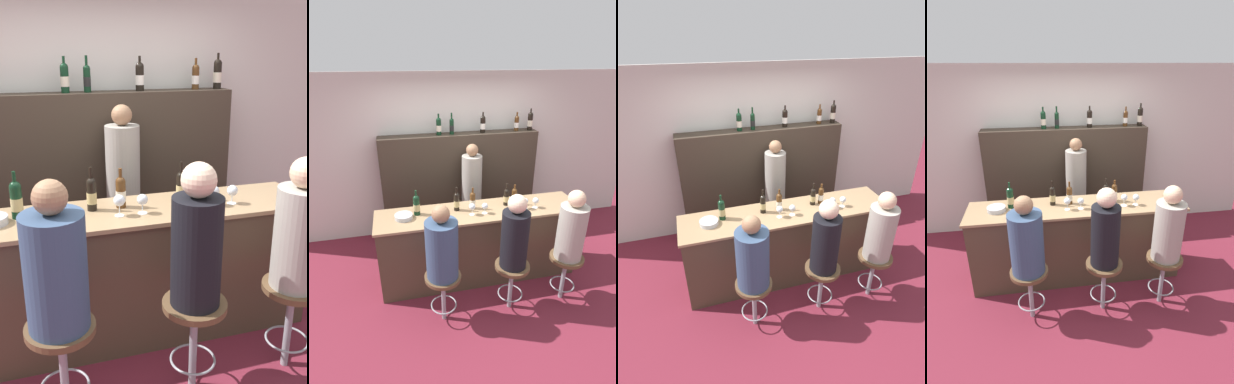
# 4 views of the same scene
# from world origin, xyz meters

# --- Properties ---
(ground_plane) EXTENTS (16.00, 16.00, 0.00)m
(ground_plane) POSITION_xyz_m (0.00, 0.00, 0.00)
(ground_plane) COLOR maroon
(wall_back) EXTENTS (6.40, 0.05, 2.60)m
(wall_back) POSITION_xyz_m (0.00, 1.68, 1.30)
(wall_back) COLOR beige
(wall_back) RESTS_ON ground_plane
(bar_counter) EXTENTS (2.63, 0.60, 1.01)m
(bar_counter) POSITION_xyz_m (0.00, 0.28, 0.50)
(bar_counter) COLOR #473828
(bar_counter) RESTS_ON ground_plane
(back_bar_cabinet) EXTENTS (2.46, 0.28, 1.72)m
(back_bar_cabinet) POSITION_xyz_m (0.00, 1.46, 0.86)
(back_bar_cabinet) COLOR #382D23
(back_bar_cabinet) RESTS_ON ground_plane
(wine_bottle_counter_0) EXTENTS (0.08, 0.08, 0.32)m
(wine_bottle_counter_0) POSITION_xyz_m (-0.79, 0.35, 1.14)
(wine_bottle_counter_0) COLOR black
(wine_bottle_counter_0) RESTS_ON bar_counter
(wine_bottle_counter_1) EXTENTS (0.07, 0.07, 0.31)m
(wine_bottle_counter_1) POSITION_xyz_m (-0.29, 0.35, 1.13)
(wine_bottle_counter_1) COLOR black
(wine_bottle_counter_1) RESTS_ON bar_counter
(wine_bottle_counter_2) EXTENTS (0.07, 0.07, 0.29)m
(wine_bottle_counter_2) POSITION_xyz_m (-0.08, 0.35, 1.12)
(wine_bottle_counter_2) COLOR #4C2D14
(wine_bottle_counter_2) RESTS_ON bar_counter
(wine_bottle_counter_3) EXTENTS (0.07, 0.07, 0.30)m
(wine_bottle_counter_3) POSITION_xyz_m (0.37, 0.35, 1.12)
(wine_bottle_counter_3) COLOR black
(wine_bottle_counter_3) RESTS_ON bar_counter
(wine_bottle_counter_4) EXTENTS (0.07, 0.07, 0.27)m
(wine_bottle_counter_4) POSITION_xyz_m (0.48, 0.35, 1.12)
(wine_bottle_counter_4) COLOR #4C2D14
(wine_bottle_counter_4) RESTS_ON bar_counter
(wine_bottle_backbar_0) EXTENTS (0.08, 0.08, 0.31)m
(wine_bottle_backbar_0) POSITION_xyz_m (-0.32, 1.46, 1.85)
(wine_bottle_backbar_0) COLOR black
(wine_bottle_backbar_0) RESTS_ON back_bar_cabinet
(wine_bottle_backbar_1) EXTENTS (0.07, 0.07, 0.32)m
(wine_bottle_backbar_1) POSITION_xyz_m (-0.13, 1.46, 1.84)
(wine_bottle_backbar_1) COLOR black
(wine_bottle_backbar_1) RESTS_ON back_bar_cabinet
(wine_bottle_backbar_2) EXTENTS (0.08, 0.08, 0.31)m
(wine_bottle_backbar_2) POSITION_xyz_m (0.36, 1.46, 1.85)
(wine_bottle_backbar_2) COLOR black
(wine_bottle_backbar_2) RESTS_ON back_bar_cabinet
(wine_bottle_backbar_3) EXTENTS (0.07, 0.07, 0.29)m
(wine_bottle_backbar_3) POSITION_xyz_m (0.91, 1.46, 1.84)
(wine_bottle_backbar_3) COLOR #4C2D14
(wine_bottle_backbar_3) RESTS_ON back_bar_cabinet
(wine_bottle_backbar_4) EXTENTS (0.08, 0.08, 0.33)m
(wine_bottle_backbar_4) POSITION_xyz_m (1.14, 1.46, 1.86)
(wine_bottle_backbar_4) COLOR black
(wine_bottle_backbar_4) RESTS_ON back_bar_cabinet
(wine_glass_0) EXTENTS (0.08, 0.08, 0.15)m
(wine_glass_0) POSITION_xyz_m (-0.13, 0.19, 1.11)
(wine_glass_0) COLOR silver
(wine_glass_0) RESTS_ON bar_counter
(wine_glass_1) EXTENTS (0.08, 0.08, 0.14)m
(wine_glass_1) POSITION_xyz_m (0.03, 0.19, 1.10)
(wine_glass_1) COLOR silver
(wine_glass_1) RESTS_ON bar_counter
(wine_glass_2) EXTENTS (0.08, 0.08, 0.15)m
(wine_glass_2) POSITION_xyz_m (0.56, 0.19, 1.11)
(wine_glass_2) COLOR silver
(wine_glass_2) RESTS_ON bar_counter
(wine_glass_3) EXTENTS (0.08, 0.08, 0.14)m
(wine_glass_3) POSITION_xyz_m (0.71, 0.19, 1.10)
(wine_glass_3) COLOR silver
(wine_glass_3) RESTS_ON bar_counter
(metal_bowl) EXTENTS (0.22, 0.22, 0.05)m
(metal_bowl) POSITION_xyz_m (-0.96, 0.29, 1.03)
(metal_bowl) COLOR #B7B7BC
(metal_bowl) RESTS_ON bar_counter
(bar_stool_left) EXTENTS (0.40, 0.40, 0.63)m
(bar_stool_left) POSITION_xyz_m (-0.61, -0.38, 0.50)
(bar_stool_left) COLOR gray
(bar_stool_left) RESTS_ON ground_plane
(guest_seated_left) EXTENTS (0.34, 0.34, 0.85)m
(guest_seated_left) POSITION_xyz_m (-0.61, -0.38, 0.99)
(guest_seated_left) COLOR #334766
(guest_seated_left) RESTS_ON bar_stool_left
(bar_stool_middle) EXTENTS (0.40, 0.40, 0.63)m
(bar_stool_middle) POSITION_xyz_m (0.20, -0.38, 0.50)
(bar_stool_middle) COLOR gray
(bar_stool_middle) RESTS_ON ground_plane
(guest_seated_middle) EXTENTS (0.30, 0.30, 0.87)m
(guest_seated_middle) POSITION_xyz_m (0.20, -0.38, 1.02)
(guest_seated_middle) COLOR black
(guest_seated_middle) RESTS_ON bar_stool_middle
(bar_stool_right) EXTENTS (0.40, 0.40, 0.63)m
(bar_stool_right) POSITION_xyz_m (0.89, -0.38, 0.50)
(bar_stool_right) COLOR gray
(bar_stool_right) RESTS_ON ground_plane
(guest_seated_right) EXTENTS (0.31, 0.31, 0.85)m
(guest_seated_right) POSITION_xyz_m (0.89, -0.38, 1.00)
(guest_seated_right) COLOR gray
(guest_seated_right) RESTS_ON bar_stool_right
(bartender) EXTENTS (0.30, 0.30, 1.64)m
(bartender) POSITION_xyz_m (0.10, 1.10, 0.76)
(bartender) COLOR gray
(bartender) RESTS_ON ground_plane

